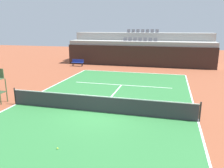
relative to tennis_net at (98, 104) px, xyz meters
name	(u,v)px	position (x,y,z in m)	size (l,w,h in m)	color
ground_plane	(98,112)	(0.00, 0.00, -0.51)	(80.00, 80.00, 0.00)	brown
court_surface	(98,112)	(0.00, 0.00, -0.50)	(11.00, 24.00, 0.01)	#2D7238
baseline_far	(132,72)	(0.00, 11.95, -0.50)	(11.00, 0.10, 0.00)	white
sideline_left	(17,104)	(-5.45, 0.00, -0.50)	(0.10, 24.00, 0.00)	white
sideline_right	(198,121)	(5.45, 0.00, -0.50)	(0.10, 24.00, 0.00)	white
service_line_far	(122,85)	(0.00, 6.40, -0.50)	(8.26, 0.10, 0.00)	white
centre_service_line	(112,96)	(0.00, 3.20, -0.50)	(0.10, 6.40, 0.00)	white
back_wall	(138,56)	(0.00, 15.89, 0.74)	(18.16, 0.30, 2.50)	black
stands_tier_lower	(140,53)	(0.00, 17.24, 1.00)	(18.16, 2.40, 3.01)	#9E9E99
stands_tier_upper	(142,48)	(0.00, 19.64, 1.49)	(18.16, 2.40, 4.00)	#9E9E99
seating_row_lower	(140,40)	(0.00, 17.34, 2.63)	(4.29, 0.44, 0.44)	slate
seating_row_upper	(143,32)	(0.00, 19.74, 3.61)	(4.29, 0.44, 0.44)	slate
tennis_net	(98,104)	(0.00, 0.00, 0.00)	(11.08, 0.08, 1.07)	black
player_bench	(78,62)	(-7.27, 14.27, 0.00)	(1.50, 0.40, 0.85)	navy
tennis_ball_0	(58,148)	(-0.32, -4.31, -0.47)	(0.07, 0.07, 0.07)	#CCE033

